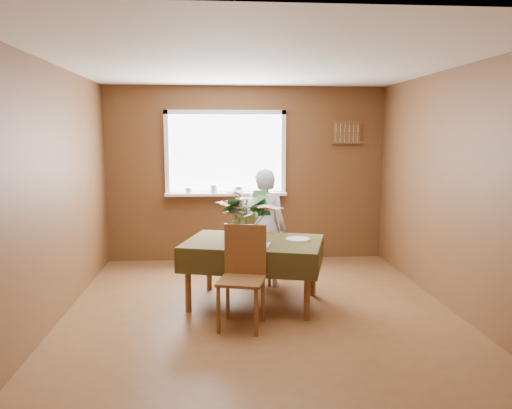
{
  "coord_description": "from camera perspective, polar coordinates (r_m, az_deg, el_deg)",
  "views": [
    {
      "loc": [
        -0.44,
        -4.92,
        1.83
      ],
      "look_at": [
        0.0,
        0.55,
        1.05
      ],
      "focal_mm": 35.0,
      "sensor_mm": 36.0,
      "label": 1
    }
  ],
  "objects": [
    {
      "name": "window_assembly",
      "position": [
        7.13,
        -3.43,
        4.31
      ],
      "size": [
        1.72,
        0.2,
        1.22
      ],
      "color": "white",
      "rests_on": "wall_back"
    },
    {
      "name": "flower_bouquet",
      "position": [
        5.1,
        -1.08,
        -0.79
      ],
      "size": [
        0.62,
        0.62,
        0.53
      ],
      "rotation": [
        0.0,
        0.0,
        0.06
      ],
      "color": "white",
      "rests_on": "dining_table"
    },
    {
      "name": "spoon_rack",
      "position": [
        7.38,
        10.35,
        8.12
      ],
      "size": [
        0.44,
        0.05,
        0.33
      ],
      "color": "brown",
      "rests_on": "wall_back"
    },
    {
      "name": "wall_front",
      "position": [
        2.76,
        4.66,
        -4.05
      ],
      "size": [
        4.0,
        0.0,
        4.0
      ],
      "primitive_type": "plane",
      "rotation": [
        -1.57,
        0.0,
        0.0
      ],
      "color": "brown",
      "rests_on": "floor"
    },
    {
      "name": "wall_left",
      "position": [
        5.19,
        -22.07,
        1.08
      ],
      "size": [
        0.0,
        4.5,
        4.5
      ],
      "primitive_type": "plane",
      "rotation": [
        1.57,
        0.0,
        1.57
      ],
      "color": "brown",
      "rests_on": "floor"
    },
    {
      "name": "floor",
      "position": [
        5.26,
        0.49,
        -12.25
      ],
      "size": [
        4.5,
        4.5,
        0.0
      ],
      "primitive_type": "plane",
      "color": "brown",
      "rests_on": "ground"
    },
    {
      "name": "side_plate",
      "position": [
        5.4,
        4.8,
        -3.97
      ],
      "size": [
        0.3,
        0.3,
        0.01
      ],
      "primitive_type": "cylinder",
      "rotation": [
        0.0,
        0.0,
        0.16
      ],
      "color": "white",
      "rests_on": "dining_table"
    },
    {
      "name": "chair_far",
      "position": [
        6.15,
        0.53,
        -4.26
      ],
      "size": [
        0.56,
        0.56,
        0.94
      ],
      "rotation": [
        0.0,
        0.0,
        2.54
      ],
      "color": "brown",
      "rests_on": "floor"
    },
    {
      "name": "wall_right",
      "position": [
        5.52,
        21.68,
        1.49
      ],
      "size": [
        0.0,
        4.5,
        4.5
      ],
      "primitive_type": "plane",
      "rotation": [
        1.57,
        0.0,
        -1.57
      ],
      "color": "brown",
      "rests_on": "floor"
    },
    {
      "name": "chair_near",
      "position": [
        4.81,
        -1.49,
        -7.66
      ],
      "size": [
        0.51,
        0.51,
        0.96
      ],
      "rotation": [
        0.0,
        0.0,
        -0.27
      ],
      "color": "brown",
      "rests_on": "floor"
    },
    {
      "name": "dining_table",
      "position": [
        5.36,
        -0.28,
        -5.01
      ],
      "size": [
        1.64,
        1.33,
        0.7
      ],
      "rotation": [
        0.0,
        0.0,
        -0.27
      ],
      "color": "brown",
      "rests_on": "floor"
    },
    {
      "name": "ceiling",
      "position": [
        4.98,
        0.53,
        15.83
      ],
      "size": [
        4.5,
        4.5,
        0.0
      ],
      "primitive_type": "plane",
      "rotation": [
        3.14,
        0.0,
        0.0
      ],
      "color": "white",
      "rests_on": "wall_back"
    },
    {
      "name": "wall_back",
      "position": [
        7.2,
        -1.08,
        3.48
      ],
      "size": [
        4.0,
        0.0,
        4.0
      ],
      "primitive_type": "plane",
      "rotation": [
        1.57,
        0.0,
        0.0
      ],
      "color": "brown",
      "rests_on": "floor"
    },
    {
      "name": "table_knife",
      "position": [
        5.15,
        0.92,
        -4.52
      ],
      "size": [
        0.05,
        0.2,
        0.0
      ],
      "primitive_type": "cube",
      "rotation": [
        0.0,
        0.0,
        -0.17
      ],
      "color": "silver",
      "rests_on": "dining_table"
    },
    {
      "name": "seated_woman",
      "position": [
        5.98,
        0.96,
        -2.68
      ],
      "size": [
        0.59,
        0.46,
        1.42
      ],
      "primitive_type": "imported",
      "rotation": [
        0.0,
        0.0,
        2.89
      ],
      "color": "white",
      "rests_on": "floor"
    }
  ]
}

